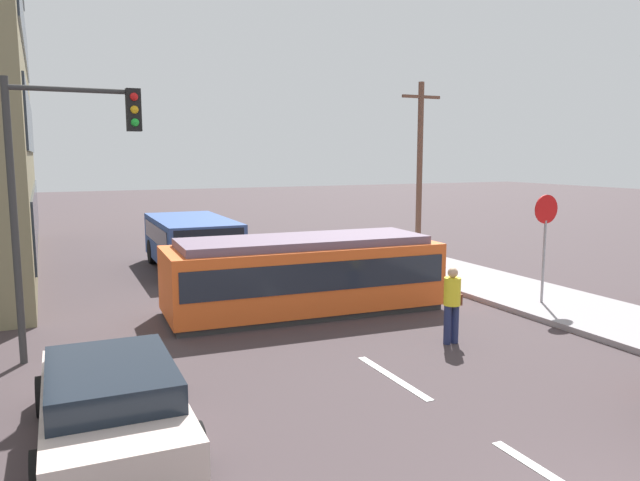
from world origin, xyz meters
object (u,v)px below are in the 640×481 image
(parked_sedan_mid, at_px, (111,400))
(utility_pole_mid, at_px, (420,164))
(stop_sign, at_px, (545,226))
(streetcar_tram, at_px, (303,273))
(pedestrian_crossing, at_px, (452,301))
(traffic_light_mast, at_px, (63,168))
(city_bus, at_px, (192,240))

(parked_sedan_mid, relative_size, utility_pole_mid, 0.62)
(parked_sedan_mid, xyz_separation_m, stop_sign, (11.29, 3.28, 1.57))
(streetcar_tram, height_order, pedestrian_crossing, streetcar_tram)
(parked_sedan_mid, distance_m, traffic_light_mast, 5.26)
(parked_sedan_mid, distance_m, utility_pole_mid, 19.01)
(streetcar_tram, relative_size, city_bus, 1.29)
(streetcar_tram, distance_m, pedestrian_crossing, 4.26)
(stop_sign, bearing_deg, pedestrian_crossing, -159.25)
(city_bus, height_order, utility_pole_mid, utility_pole_mid)
(traffic_light_mast, bearing_deg, parked_sedan_mid, -85.69)
(city_bus, height_order, pedestrian_crossing, city_bus)
(pedestrian_crossing, distance_m, stop_sign, 4.59)
(utility_pole_mid, bearing_deg, traffic_light_mast, -148.45)
(stop_sign, relative_size, utility_pole_mid, 0.41)
(pedestrian_crossing, height_order, parked_sedan_mid, pedestrian_crossing)
(streetcar_tram, bearing_deg, city_bus, 100.15)
(parked_sedan_mid, distance_m, stop_sign, 11.86)
(stop_sign, height_order, utility_pole_mid, utility_pole_mid)
(city_bus, xyz_separation_m, pedestrian_crossing, (3.12, -10.97, -0.10))
(streetcar_tram, relative_size, pedestrian_crossing, 4.28)
(pedestrian_crossing, xyz_separation_m, traffic_light_mast, (-7.47, 2.47, 2.85))
(city_bus, distance_m, pedestrian_crossing, 11.40)
(pedestrian_crossing, xyz_separation_m, stop_sign, (4.13, 1.57, 1.25))
(parked_sedan_mid, bearing_deg, city_bus, 72.34)
(stop_sign, xyz_separation_m, traffic_light_mast, (-11.61, 0.90, 1.60))
(stop_sign, bearing_deg, traffic_light_mast, 175.55)
(streetcar_tram, height_order, traffic_light_mast, traffic_light_mast)
(city_bus, height_order, traffic_light_mast, traffic_light_mast)
(city_bus, xyz_separation_m, traffic_light_mast, (-4.35, -8.50, 2.75))
(parked_sedan_mid, xyz_separation_m, traffic_light_mast, (-0.32, 4.19, 3.17))
(city_bus, relative_size, pedestrian_crossing, 3.31)
(traffic_light_mast, bearing_deg, stop_sign, -4.45)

